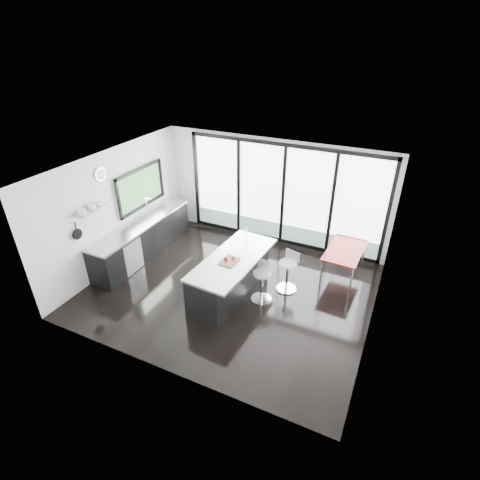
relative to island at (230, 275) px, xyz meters
The scene contains 11 objects.
floor 0.50m from the island, 118.47° to the left, with size 6.00×5.00×0.00m, color black.
ceiling 2.32m from the island, 118.47° to the left, with size 6.00×5.00×0.00m, color white.
wall_back 2.71m from the island, 85.39° to the left, with size 6.00×0.09×2.80m.
wall_front 2.56m from the island, 91.52° to the right, with size 6.00×0.00×2.80m, color silver.
wall_left 3.25m from the island, behind, with size 0.26×5.00×2.80m.
wall_right 3.08m from the island, ahead, with size 0.00×5.00×2.80m, color silver.
counter_cabinets 2.78m from the island, 169.36° to the left, with size 0.69×3.24×1.36m.
island is the anchor object (origin of this frame).
bar_stool_near 0.72m from the island, ahead, with size 0.44×0.44×0.71m, color silver.
bar_stool_far 1.26m from the island, 32.07° to the left, with size 0.45×0.45×0.72m, color silver.
red_table 2.70m from the island, 39.90° to the left, with size 0.76×1.33×0.71m, color maroon.
Camera 1 is at (3.07, -5.98, 5.15)m, focal length 28.00 mm.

